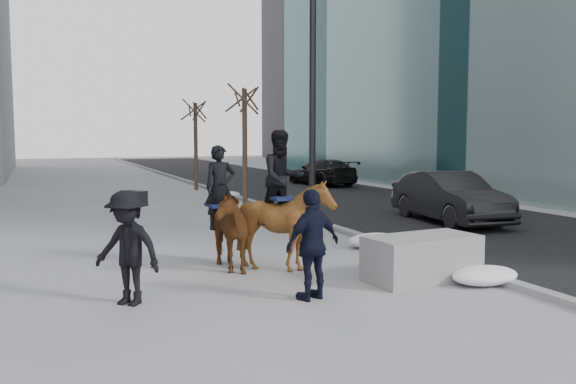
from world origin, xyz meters
name	(u,v)px	position (x,y,z in m)	size (l,w,h in m)	color
ground	(314,283)	(0.00, 0.00, 0.00)	(120.00, 120.00, 0.00)	gray
road	(372,204)	(7.00, 10.00, 0.01)	(8.00, 90.00, 0.01)	black
curb	(271,208)	(3.00, 10.00, 0.06)	(0.25, 90.00, 0.12)	gray
planter	(422,258)	(1.87, -0.52, 0.40)	(2.01, 1.00, 0.80)	gray
car_near	(450,197)	(6.79, 5.18, 0.75)	(1.59, 4.56, 1.50)	black
car_far	(322,172)	(8.98, 18.45, 0.66)	(1.85, 4.56, 1.32)	black
tree_near	(245,142)	(2.40, 11.04, 2.32)	(1.20, 1.20, 4.65)	#362620
tree_far	(196,142)	(2.40, 18.23, 2.24)	(1.20, 1.20, 4.48)	#3A2822
mounted_left	(222,223)	(-1.15, 1.73, 0.89)	(0.90, 1.87, 2.39)	#522110
mounted_right	(284,214)	(-0.08, 1.18, 1.07)	(1.52, 1.68, 2.68)	#47250E
feeder	(313,244)	(-0.45, -0.92, 0.88)	(1.11, 0.99, 1.75)	black
camera_crew	(128,247)	(-3.18, -0.11, 0.89)	(1.26, 1.26, 1.75)	black
lamppost	(313,45)	(2.60, 5.75, 4.99)	(0.25, 0.80, 9.09)	black
snow_piles	(333,228)	(2.70, 4.63, 0.15)	(1.30, 16.20, 0.33)	white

